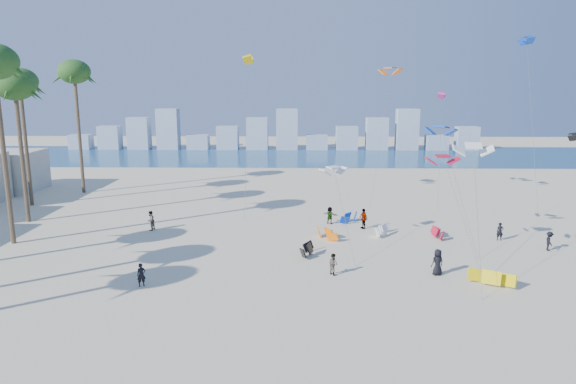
{
  "coord_description": "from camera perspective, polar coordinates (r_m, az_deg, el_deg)",
  "views": [
    {
      "loc": [
        3.87,
        -24.96,
        12.95
      ],
      "look_at": [
        3.0,
        16.0,
        4.5
      ],
      "focal_mm": 32.07,
      "sensor_mm": 36.0,
      "label": 1
    }
  ],
  "objects": [
    {
      "name": "kitesurfer_mid",
      "position": [
        36.42,
        5.01,
        -7.95
      ],
      "size": [
        0.91,
        0.94,
        1.52
      ],
      "primitive_type": "imported",
      "rotation": [
        0.0,
        0.0,
        2.24
      ],
      "color": "gray",
      "rests_on": "ground"
    },
    {
      "name": "distant_skyline",
      "position": [
        107.53,
        -1.49,
        6.39
      ],
      "size": [
        85.0,
        3.0,
        8.4
      ],
      "color": "#9EADBF",
      "rests_on": "ground"
    },
    {
      "name": "ocean",
      "position": [
        97.9,
        -1.06,
        4.05
      ],
      "size": [
        220.0,
        220.0,
        0.0
      ],
      "primitive_type": "plane",
      "color": "navy",
      "rests_on": "ground"
    },
    {
      "name": "grounded_kites",
      "position": [
        43.19,
        10.73,
        -5.4
      ],
      "size": [
        14.23,
        18.95,
        0.97
      ],
      "color": "orange",
      "rests_on": "ground"
    },
    {
      "name": "kitesurfer_near",
      "position": [
        35.55,
        -15.95,
        -8.84
      ],
      "size": [
        0.67,
        0.58,
        1.56
      ],
      "primitive_type": "imported",
      "rotation": [
        0.0,
        0.0,
        0.45
      ],
      "color": "black",
      "rests_on": "ground"
    },
    {
      "name": "kitesurfers_far",
      "position": [
        44.9,
        7.91,
        -4.07
      ],
      "size": [
        34.45,
        14.6,
        1.9
      ],
      "color": "black",
      "rests_on": "ground"
    },
    {
      "name": "ground",
      "position": [
        28.39,
        -7.02,
        -15.58
      ],
      "size": [
        220.0,
        220.0,
        0.0
      ],
      "primitive_type": "plane",
      "color": "beige",
      "rests_on": "ground"
    },
    {
      "name": "flying_kites",
      "position": [
        49.73,
        15.55,
        9.84
      ],
      "size": [
        35.6,
        29.13,
        18.54
      ],
      "color": "white",
      "rests_on": "ground"
    }
  ]
}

